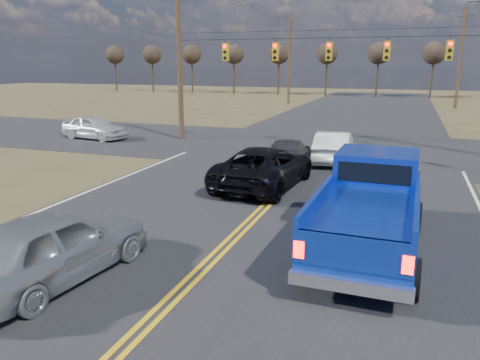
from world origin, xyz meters
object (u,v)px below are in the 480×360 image
(white_car_queue, at_px, (334,147))
(silver_suv, at_px, (52,246))
(pickup_truck, at_px, (370,209))
(dgrey_car_queue, at_px, (288,153))
(cross_car_west, at_px, (94,127))
(black_suv, at_px, (265,167))

(white_car_queue, bearing_deg, silver_suv, 72.36)
(pickup_truck, xyz_separation_m, dgrey_car_queue, (-4.35, 9.18, -0.51))
(cross_car_west, bearing_deg, white_car_queue, -88.11)
(pickup_truck, height_order, dgrey_car_queue, pickup_truck)
(pickup_truck, xyz_separation_m, black_suv, (-4.35, 5.33, -0.36))
(silver_suv, xyz_separation_m, black_suv, (2.08, 9.35, -0.03))
(pickup_truck, height_order, white_car_queue, pickup_truck)
(white_car_queue, bearing_deg, black_suv, 69.05)
(silver_suv, bearing_deg, cross_car_west, -49.18)
(pickup_truck, relative_size, cross_car_west, 1.45)
(white_car_queue, xyz_separation_m, cross_car_west, (-15.27, 1.93, 0.00))
(dgrey_car_queue, xyz_separation_m, cross_car_west, (-13.45, 3.71, 0.11))
(black_suv, bearing_deg, dgrey_car_queue, -85.53)
(silver_suv, relative_size, dgrey_car_queue, 1.08)
(white_car_queue, relative_size, cross_car_west, 1.03)
(cross_car_west, bearing_deg, dgrey_car_queue, -96.34)
(silver_suv, relative_size, black_suv, 0.85)
(dgrey_car_queue, bearing_deg, white_car_queue, -140.51)
(silver_suv, distance_m, cross_car_west, 20.37)
(silver_suv, relative_size, cross_car_west, 1.09)
(silver_suv, xyz_separation_m, white_car_queue, (3.90, 14.98, -0.07))
(pickup_truck, height_order, black_suv, pickup_truck)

